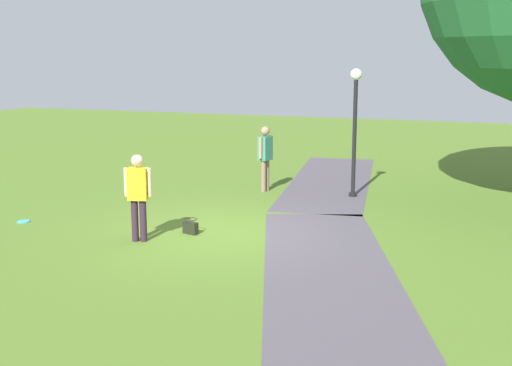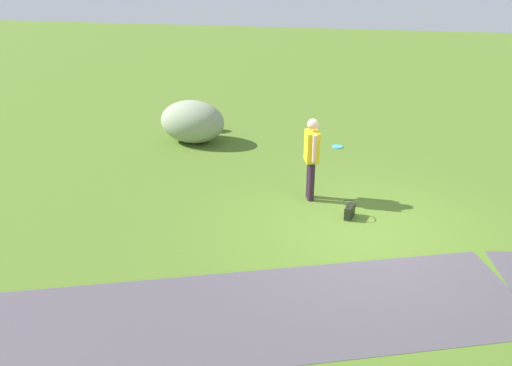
{
  "view_description": "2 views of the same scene",
  "coord_description": "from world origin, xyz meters",
  "views": [
    {
      "loc": [
        11.69,
        4.93,
        3.51
      ],
      "look_at": [
        1.25,
        1.15,
        1.32
      ],
      "focal_mm": 46.24,
      "sensor_mm": 36.0,
      "label": 1
    },
    {
      "loc": [
        0.51,
        8.52,
        4.74
      ],
      "look_at": [
        1.81,
        0.94,
        1.26
      ],
      "focal_mm": 37.97,
      "sensor_mm": 36.0,
      "label": 2
    }
  ],
  "objects": [
    {
      "name": "ground_plane",
      "position": [
        0.0,
        0.0,
        0.0
      ],
      "size": [
        48.0,
        48.0,
        0.0
      ],
      "primitive_type": "plane",
      "color": "#4E6E24"
    },
    {
      "name": "footpath_segment_near",
      "position": [
        -6.04,
        0.75,
        0.0
      ],
      "size": [
        8.22,
        3.25,
        0.01
      ],
      "color": "#4D4750",
      "rests_on": "ground"
    },
    {
      "name": "footpath_segment_mid",
      "position": [
        1.71,
        2.59,
        0.0
      ],
      "size": [
        8.26,
        4.57,
        0.01
      ],
      "color": "#4D4750",
      "rests_on": "ground"
    },
    {
      "name": "lamp_post",
      "position": [
        -4.22,
        1.74,
        1.97
      ],
      "size": [
        0.28,
        0.28,
        3.15
      ],
      "color": "black",
      "rests_on": "ground"
    },
    {
      "name": "woman_with_handbag",
      "position": [
        1.1,
        -1.25,
        0.96
      ],
      "size": [
        0.33,
        0.5,
        1.66
      ],
      "color": "#301D2E",
      "rests_on": "ground"
    },
    {
      "name": "man_near_boulder",
      "position": [
        -4.09,
        -0.53,
        0.97
      ],
      "size": [
        0.51,
        0.32,
        1.68
      ],
      "color": "#7C6650",
      "rests_on": "ground"
    },
    {
      "name": "handbag_on_grass",
      "position": [
        0.3,
        -0.57,
        0.14
      ],
      "size": [
        0.34,
        0.34,
        0.31
      ],
      "color": "black",
      "rests_on": "ground"
    },
    {
      "name": "frisbee_on_grass",
      "position": [
        0.65,
        -4.31,
        0.01
      ],
      "size": [
        0.27,
        0.27,
        0.02
      ],
      "color": "#3DA7CA",
      "rests_on": "ground"
    }
  ]
}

